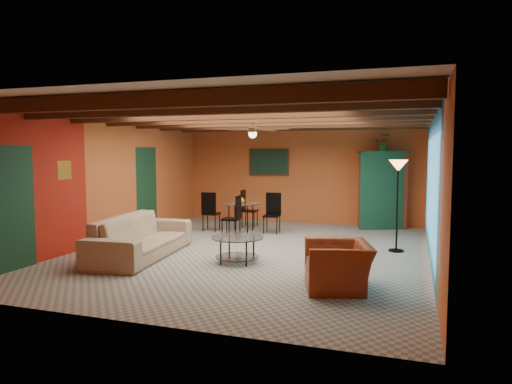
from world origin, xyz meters
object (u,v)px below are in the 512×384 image
(floor_lamp, at_px, (397,206))
(armoire, at_px, (382,191))
(coffee_table, at_px, (237,249))
(sofa, at_px, (141,236))
(vase, at_px, (241,188))
(dining_table, at_px, (241,212))
(potted_plant, at_px, (384,144))
(armchair, at_px, (338,265))

(floor_lamp, bearing_deg, armoire, 99.20)
(coffee_table, relative_size, armoire, 0.48)
(sofa, height_order, floor_lamp, floor_lamp)
(sofa, height_order, vase, vase)
(dining_table, height_order, potted_plant, potted_plant)
(armchair, bearing_deg, sofa, -119.06)
(dining_table, xyz_separation_m, potted_plant, (3.20, 1.69, 1.65))
(sofa, relative_size, armoire, 1.37)
(armchair, bearing_deg, floor_lamp, 149.72)
(dining_table, bearing_deg, vase, 0.00)
(coffee_table, bearing_deg, armoire, 65.02)
(dining_table, bearing_deg, coffee_table, -70.61)
(potted_plant, bearing_deg, coffee_table, -114.98)
(coffee_table, bearing_deg, sofa, -175.87)
(vase, bearing_deg, armchair, -53.16)
(armoire, height_order, floor_lamp, armoire)
(dining_table, height_order, floor_lamp, floor_lamp)
(floor_lamp, bearing_deg, potted_plant, 99.20)
(armoire, height_order, potted_plant, potted_plant)
(vase, bearing_deg, floor_lamp, -16.68)
(sofa, distance_m, vase, 3.26)
(coffee_table, distance_m, potted_plant, 5.46)
(coffee_table, height_order, vase, vase)
(vase, bearing_deg, sofa, -104.82)
(armchair, distance_m, dining_table, 4.91)
(sofa, relative_size, potted_plant, 5.44)
(coffee_table, distance_m, dining_table, 3.14)
(coffee_table, bearing_deg, floor_lamp, 35.42)
(armchair, xyz_separation_m, dining_table, (-2.94, 3.93, 0.15))
(coffee_table, relative_size, dining_table, 0.49)
(potted_plant, bearing_deg, floor_lamp, -80.80)
(potted_plant, bearing_deg, armoire, 0.00)
(armchair, height_order, vase, vase)
(vase, bearing_deg, dining_table, 0.00)
(sofa, height_order, dining_table, dining_table)
(armchair, relative_size, coffee_table, 1.12)
(potted_plant, bearing_deg, vase, -152.18)
(dining_table, bearing_deg, sofa, -104.82)
(dining_table, height_order, vase, vase)
(armchair, distance_m, potted_plant, 5.90)
(armchair, distance_m, coffee_table, 2.15)
(dining_table, distance_m, potted_plant, 3.97)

